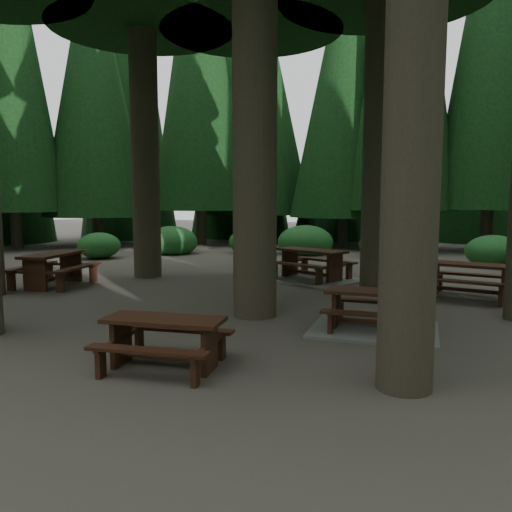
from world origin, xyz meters
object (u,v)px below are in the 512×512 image
at_px(picnic_table_a, 374,318).
at_px(picnic_table_c, 311,269).
at_px(picnic_table_d, 469,275).
at_px(picnic_table_e, 164,335).
at_px(picnic_table_b, 54,264).

height_order(picnic_table_a, picnic_table_c, picnic_table_c).
xyz_separation_m(picnic_table_a, picnic_table_d, (1.38, 3.82, 0.30)).
bearing_deg(picnic_table_e, picnic_table_b, 135.95).
distance_m(picnic_table_d, picnic_table_e, 7.76).
relative_size(picnic_table_c, picnic_table_e, 1.75).
bearing_deg(picnic_table_a, picnic_table_e, -131.15).
bearing_deg(picnic_table_e, picnic_table_a, 43.89).
bearing_deg(picnic_table_a, picnic_table_b, 166.81).
height_order(picnic_table_c, picnic_table_d, picnic_table_c).
relative_size(picnic_table_b, picnic_table_c, 0.74).
distance_m(picnic_table_b, picnic_table_e, 7.62).
bearing_deg(picnic_table_a, picnic_table_d, 64.23).
bearing_deg(picnic_table_d, picnic_table_e, -109.96).
bearing_deg(picnic_table_c, picnic_table_e, -65.22).
relative_size(picnic_table_a, picnic_table_c, 0.72).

